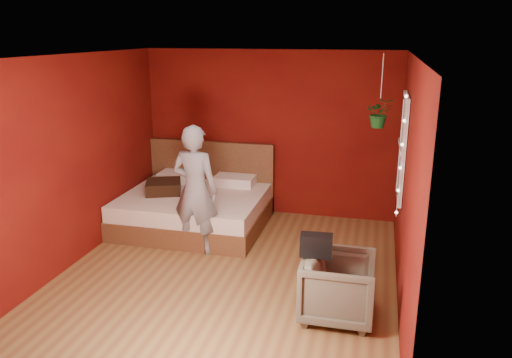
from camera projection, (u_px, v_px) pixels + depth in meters
name	position (u px, v px, depth m)	size (l,w,h in m)	color
floor	(229.00, 272.00, 6.15)	(4.50, 4.50, 0.00)	olive
room_walls	(227.00, 139.00, 5.68)	(4.04, 4.54, 2.62)	#67140A
window	(402.00, 146.00, 6.11)	(0.05, 0.97, 1.27)	white
fairy_lights	(401.00, 156.00, 5.63)	(0.04, 0.04, 1.45)	silver
bed	(196.00, 206.00, 7.60)	(2.09, 1.77, 1.15)	brown
person	(195.00, 190.00, 6.51)	(0.63, 0.41, 1.73)	gray
armchair	(338.00, 287.00, 5.10)	(0.73, 0.75, 0.68)	#6C6755
handbag	(316.00, 245.00, 4.99)	(0.32, 0.16, 0.23)	black
throw_pillow	(163.00, 187.00, 7.50)	(0.50, 0.50, 0.18)	#331D11
hanging_plant	(380.00, 113.00, 6.27)	(0.38, 0.35, 0.92)	silver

